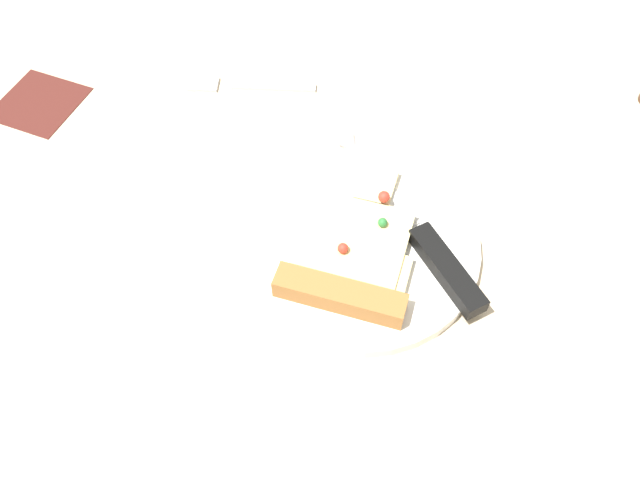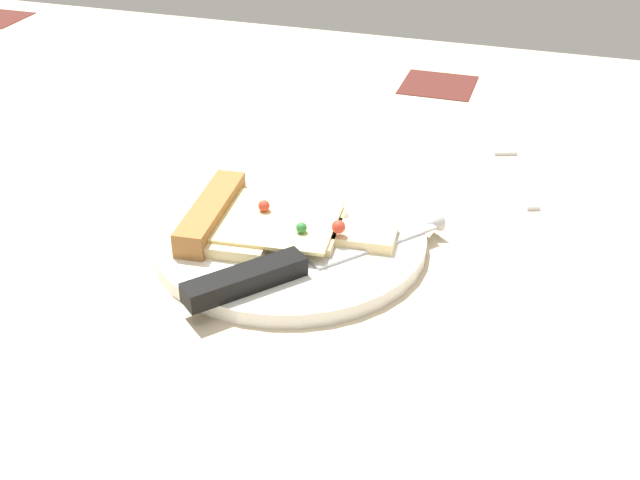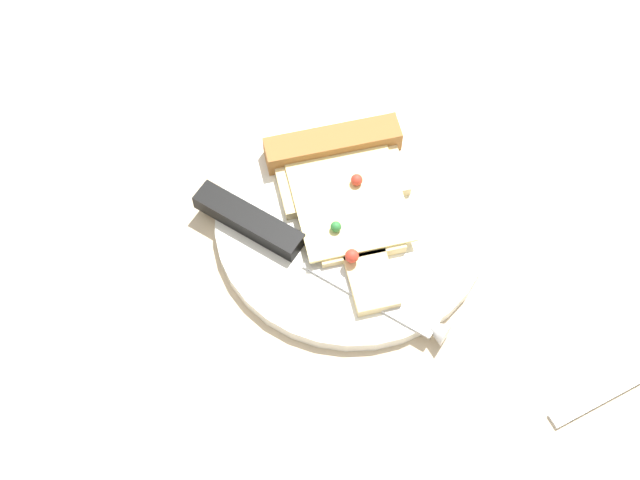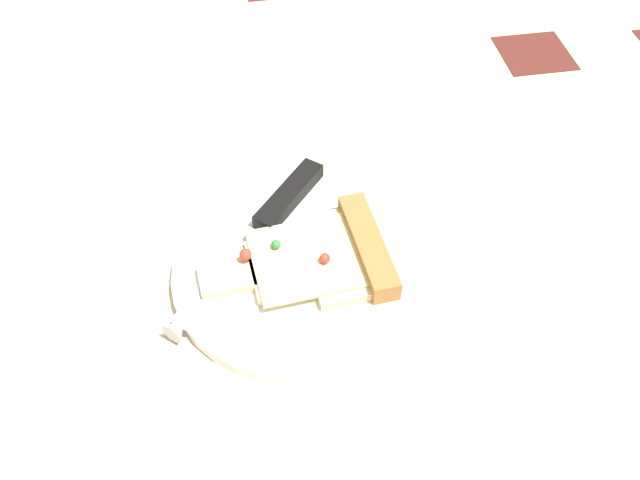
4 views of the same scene
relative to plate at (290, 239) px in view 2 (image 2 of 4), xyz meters
The scene contains 5 objects.
ground_plane 13.01cm from the plate, 131.29° to the right, with size 137.54×137.54×3.00cm.
plate is the anchor object (origin of this frame).
pizza_slice 2.97cm from the plate, behind, with size 18.01×12.18×2.46cm.
knife 5.95cm from the plate, 65.14° to the right, with size 17.17×19.63×2.45cm.
fork 26.62cm from the plate, 50.90° to the left, with size 6.71×15.05×0.80cm.
Camera 2 is at (28.90, -46.45, 37.45)cm, focal length 45.72 mm.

